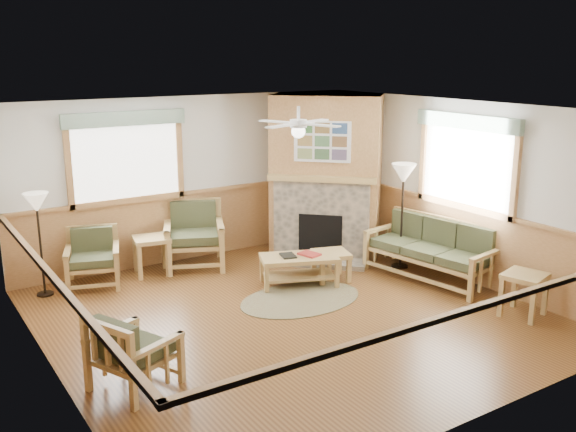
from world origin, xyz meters
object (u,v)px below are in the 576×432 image
coffee_table (299,270)px  footstool (331,266)px  armchair_left (134,350)px  floor_lamp_left (40,245)px  armchair_back_right (194,235)px  end_table_chairs (152,256)px  end_table_sofa (523,295)px  sofa (430,250)px  floor_lamp_right (402,216)px  armchair_back_left (93,258)px

coffee_table → footstool: coffee_table is taller
armchair_left → floor_lamp_left: 3.23m
armchair_left → footstool: 3.93m
armchair_back_right → end_table_chairs: armchair_back_right is taller
floor_lamp_left → end_table_sofa: bearing=-39.5°
armchair_back_right → sofa: bearing=-18.6°
sofa → floor_lamp_left: floor_lamp_left is taller
footstool → floor_lamp_right: 1.44m
sofa → end_table_chairs: 4.28m
armchair_left → coffee_table: (3.10, 1.58, -0.18)m
coffee_table → footstool: 0.54m
sofa → end_table_sofa: size_ratio=3.41×
footstool → armchair_left: bearing=-157.7°
armchair_back_left → floor_lamp_left: size_ratio=0.56×
floor_lamp_left → floor_lamp_right: bearing=-20.0°
armchair_back_left → armchair_left: armchair_back_left is taller
sofa → armchair_back_right: bearing=-141.8°
armchair_back_right → footstool: bearing=-25.9°
armchair_back_right → floor_lamp_left: 2.36m
armchair_back_left → footstool: (3.10, -1.72, -0.20)m
armchair_back_right → armchair_left: size_ratio=1.26×
floor_lamp_right → end_table_sofa: bearing=-90.0°
end_table_sofa → sofa: bearing=90.0°
armchair_back_left → end_table_sofa: 6.08m
armchair_back_left → floor_lamp_left: floor_lamp_left is taller
footstool → floor_lamp_left: floor_lamp_left is taller
armchair_left → floor_lamp_right: 5.12m
armchair_left → coffee_table: 3.48m
floor_lamp_left → floor_lamp_right: size_ratio=0.88×
armchair_back_left → coffee_table: armchair_back_left is taller
armchair_back_right → end_table_chairs: (-0.72, 0.00, -0.21)m
armchair_left → end_table_chairs: armchair_left is taller
armchair_back_left → armchair_left: (-0.53, -3.22, -0.01)m
armchair_back_left → floor_lamp_right: bearing=-4.3°
armchair_back_right → floor_lamp_right: floor_lamp_right is taller
armchair_back_right → coffee_table: 1.91m
armchair_back_left → armchair_back_right: armchair_back_right is taller
armchair_left → floor_lamp_left: floor_lamp_left is taller
end_table_chairs → end_table_sofa: bearing=-50.5°
armchair_left → end_table_chairs: (1.45, 3.22, -0.11)m
footstool → sofa: bearing=-31.3°
floor_lamp_left → floor_lamp_right: 5.43m
floor_lamp_left → end_table_chairs: bearing=0.2°
armchair_left → armchair_back_left: bearing=-32.3°
armchair_back_left → footstool: armchair_back_left is taller
end_table_chairs → end_table_sofa: (3.47, -4.20, -0.01)m
armchair_back_right → end_table_sofa: size_ratio=1.77×
sofa → floor_lamp_left: size_ratio=1.32×
floor_lamp_right → armchair_back_right: bearing=145.9°
end_table_chairs → footstool: 2.78m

